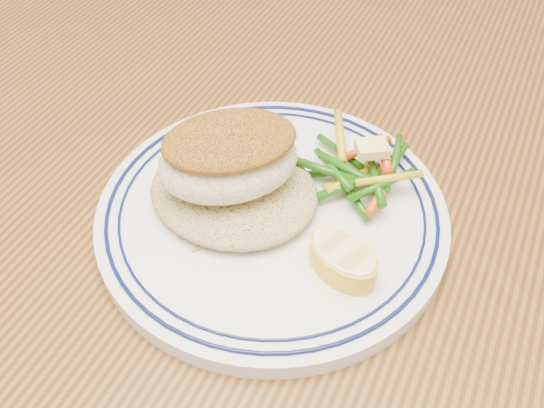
{
  "coord_description": "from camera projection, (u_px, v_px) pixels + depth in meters",
  "views": [
    {
      "loc": [
        0.09,
        -0.33,
        1.11
      ],
      "look_at": [
        -0.05,
        -0.04,
        0.77
      ],
      "focal_mm": 40.0,
      "sensor_mm": 36.0,
      "label": 1
    }
  ],
  "objects": [
    {
      "name": "vegetable_pile",
      "position": [
        360.0,
        171.0,
        0.48
      ],
      "size": [
        0.1,
        0.1,
        0.03
      ],
      "color": "gold",
      "rests_on": "plate"
    },
    {
      "name": "plate",
      "position": [
        272.0,
        213.0,
        0.47
      ],
      "size": [
        0.27,
        0.27,
        0.02
      ],
      "color": "white",
      "rests_on": "dining_table"
    },
    {
      "name": "fish_fillet",
      "position": [
        228.0,
        156.0,
        0.44
      ],
      "size": [
        0.13,
        0.13,
        0.05
      ],
      "color": "beige",
      "rests_on": "rice_pilaf"
    },
    {
      "name": "dining_table",
      "position": [
        336.0,
        276.0,
        0.56
      ],
      "size": [
        1.5,
        0.9,
        0.75
      ],
      "color": "#492A0E",
      "rests_on": "ground"
    },
    {
      "name": "butter_pat",
      "position": [
        372.0,
        148.0,
        0.46
      ],
      "size": [
        0.03,
        0.03,
        0.01
      ],
      "primitive_type": "cube",
      "rotation": [
        0.0,
        0.0,
        0.58
      ],
      "color": "#F0E375",
      "rests_on": "vegetable_pile"
    },
    {
      "name": "lemon_wedge",
      "position": [
        343.0,
        258.0,
        0.42
      ],
      "size": [
        0.07,
        0.07,
        0.02
      ],
      "color": "yellow",
      "rests_on": "plate"
    },
    {
      "name": "rice_pilaf",
      "position": [
        234.0,
        188.0,
        0.46
      ],
      "size": [
        0.13,
        0.12,
        0.03
      ],
      "primitive_type": "ellipsoid",
      "color": "tan",
      "rests_on": "plate"
    }
  ]
}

